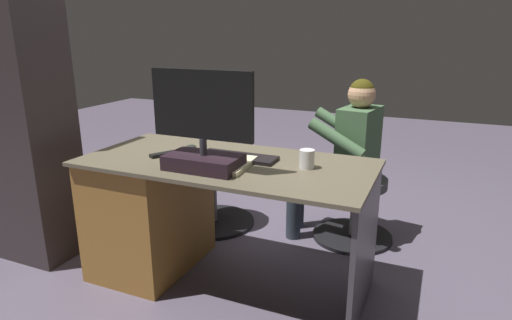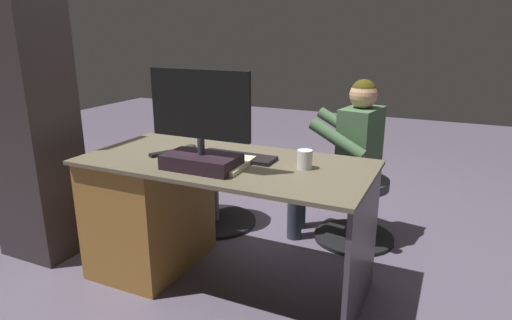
{
  "view_description": "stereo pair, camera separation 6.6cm",
  "coord_description": "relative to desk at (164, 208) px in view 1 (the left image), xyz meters",
  "views": [
    {
      "loc": [
        -1.01,
        2.32,
        1.37
      ],
      "look_at": [
        -0.03,
        0.06,
        0.63
      ],
      "focal_mm": 30.63,
      "sensor_mm": 36.0,
      "label": 1
    },
    {
      "loc": [
        -1.07,
        2.3,
        1.37
      ],
      "look_at": [
        -0.03,
        0.06,
        0.63
      ],
      "focal_mm": 30.63,
      "sensor_mm": 36.0,
      "label": 2
    }
  ],
  "objects": [
    {
      "name": "person",
      "position": [
        -0.85,
        -0.8,
        0.25
      ],
      "size": [
        0.58,
        0.53,
        1.08
      ],
      "color": "#436441",
      "rests_on": "ground_plane"
    },
    {
      "name": "notebook_binder",
      "position": [
        -0.46,
        0.08,
        0.35
      ],
      "size": [
        0.24,
        0.32,
        0.02
      ],
      "primitive_type": "cube",
      "rotation": [
        0.0,
        0.0,
        0.08
      ],
      "color": "beige",
      "rests_on": "desk"
    },
    {
      "name": "computer_mouse",
      "position": [
        -0.14,
        -0.09,
        0.35
      ],
      "size": [
        0.06,
        0.1,
        0.04
      ],
      "primitive_type": "ellipsoid",
      "color": "#272E25",
      "rests_on": "desk"
    },
    {
      "name": "keyboard",
      "position": [
        -0.45,
        -0.06,
        0.34
      ],
      "size": [
        0.42,
        0.14,
        0.02
      ],
      "primitive_type": "cube",
      "color": "black",
      "rests_on": "desk"
    },
    {
      "name": "tv_remote",
      "position": [
        -0.06,
        0.05,
        0.34
      ],
      "size": [
        0.11,
        0.15,
        0.02
      ],
      "primitive_type": "cube",
      "rotation": [
        0.0,
        0.0,
        -0.51
      ],
      "color": "black",
      "rests_on": "desk"
    },
    {
      "name": "cup",
      "position": [
        -0.83,
        -0.05,
        0.38
      ],
      "size": [
        0.07,
        0.07,
        0.09
      ],
      "primitive_type": "cylinder",
      "color": "white",
      "rests_on": "desk"
    },
    {
      "name": "monitor",
      "position": [
        -0.38,
        0.17,
        0.5
      ],
      "size": [
        0.53,
        0.21,
        0.48
      ],
      "color": "black",
      "rests_on": "desk"
    },
    {
      "name": "teddy_bear",
      "position": [
        0.03,
        -0.66,
        0.21
      ],
      "size": [
        0.24,
        0.24,
        0.34
      ],
      "color": "#A06950",
      "rests_on": "office_chair_teddy"
    },
    {
      "name": "equipment_rack",
      "position": [
        0.82,
        0.16,
        0.41
      ],
      "size": [
        0.44,
        0.36,
        1.58
      ],
      "primitive_type": "cube",
      "color": "#332B2B",
      "rests_on": "ground_plane"
    },
    {
      "name": "office_chair_teddy",
      "position": [
        0.03,
        -0.65,
        -0.14
      ],
      "size": [
        0.58,
        0.58,
        0.43
      ],
      "color": "black",
      "rests_on": "ground_plane"
    },
    {
      "name": "visitor_chair",
      "position": [
        -0.94,
        -0.82,
        -0.14
      ],
      "size": [
        0.53,
        0.53,
        0.43
      ],
      "color": "black",
      "rests_on": "ground_plane"
    },
    {
      "name": "ground_plane",
      "position": [
        -0.41,
        -0.39,
        -0.38
      ],
      "size": [
        10.0,
        10.0,
        0.0
      ],
      "primitive_type": "plane",
      "color": "#595062"
    },
    {
      "name": "desk",
      "position": [
        0.0,
        0.0,
        0.0
      ],
      "size": [
        1.52,
        0.72,
        0.71
      ],
      "color": "brown",
      "rests_on": "ground_plane"
    }
  ]
}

